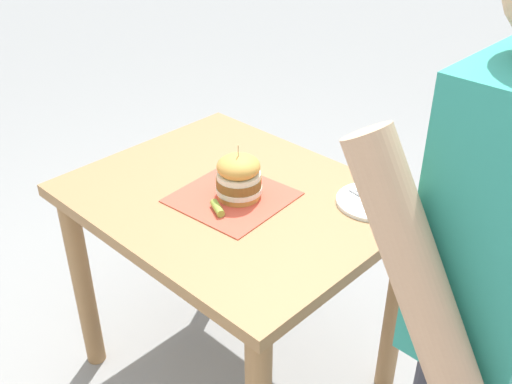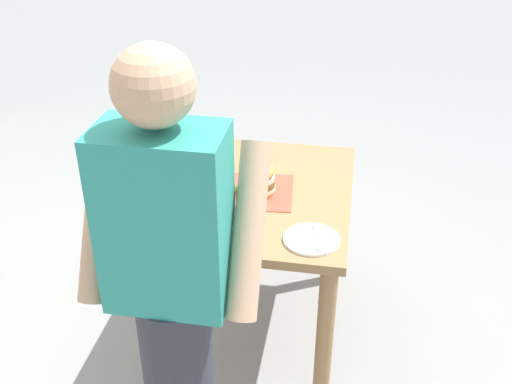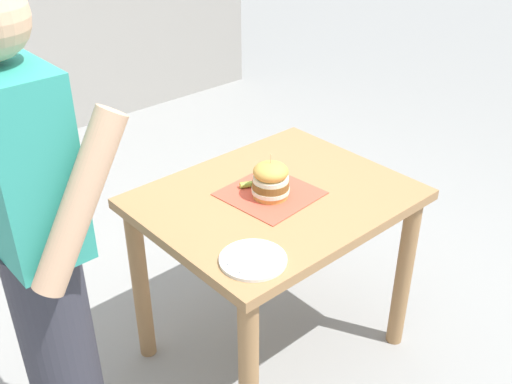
{
  "view_description": "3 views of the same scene",
  "coord_description": "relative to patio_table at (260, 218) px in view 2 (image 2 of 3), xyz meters",
  "views": [
    {
      "loc": [
        1.1,
        1.16,
        1.77
      ],
      "look_at": [
        0.0,
        0.1,
        0.84
      ],
      "focal_mm": 42.0,
      "sensor_mm": 36.0,
      "label": 1
    },
    {
      "loc": [
        -0.37,
        2.24,
        2.11
      ],
      "look_at": [
        0.0,
        0.1,
        0.84
      ],
      "focal_mm": 42.0,
      "sensor_mm": 36.0,
      "label": 2
    },
    {
      "loc": [
        -1.42,
        1.37,
        1.95
      ],
      "look_at": [
        0.0,
        0.1,
        0.84
      ],
      "focal_mm": 42.0,
      "sensor_mm": 36.0,
      "label": 3
    }
  ],
  "objects": [
    {
      "name": "serving_paper",
      "position": [
        0.02,
        0.01,
        0.15
      ],
      "size": [
        0.35,
        0.35,
        0.0
      ],
      "primitive_type": "cube",
      "rotation": [
        0.0,
        0.0,
        0.08
      ],
      "color": "#D64C38",
      "rests_on": "patio_table"
    },
    {
      "name": "pickle_spear",
      "position": [
        0.11,
        0.04,
        0.16
      ],
      "size": [
        0.05,
        0.07,
        0.02
      ],
      "primitive_type": "cylinder",
      "rotation": [
        0.0,
        1.57,
        1.13
      ],
      "color": "#8EA83D",
      "rests_on": "serving_paper"
    },
    {
      "name": "patio_table",
      "position": [
        0.0,
        0.0,
        0.0
      ],
      "size": [
        0.8,
        0.99,
        0.79
      ],
      "color": "#9E7247",
      "rests_on": "ground"
    },
    {
      "name": "side_plate_with_forks",
      "position": [
        -0.26,
        0.34,
        0.15
      ],
      "size": [
        0.22,
        0.22,
        0.02
      ],
      "color": "white",
      "rests_on": "patio_table"
    },
    {
      "name": "sandwich",
      "position": [
        0.0,
        0.03,
        0.22
      ],
      "size": [
        0.14,
        0.14,
        0.18
      ],
      "color": "gold",
      "rests_on": "serving_paper"
    },
    {
      "name": "ground_plane",
      "position": [
        0.0,
        0.0,
        -0.64
      ],
      "size": [
        80.0,
        80.0,
        0.0
      ],
      "primitive_type": "plane",
      "color": "gray"
    },
    {
      "name": "diner_across_table",
      "position": [
        0.13,
        0.87,
        0.24
      ],
      "size": [
        0.55,
        0.35,
        1.69
      ],
      "color": "#33333D",
      "rests_on": "ground"
    }
  ]
}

